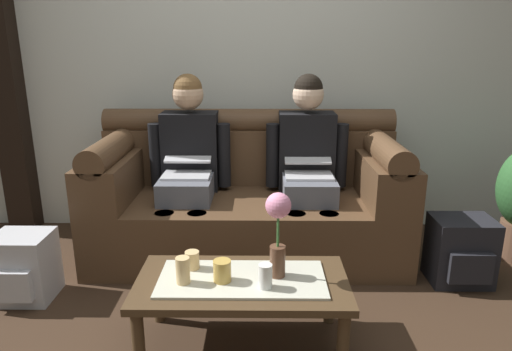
{
  "coord_description": "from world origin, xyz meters",
  "views": [
    {
      "loc": [
        0.09,
        -1.85,
        1.42
      ],
      "look_at": [
        0.06,
        0.81,
        0.65
      ],
      "focal_mm": 32.33,
      "sensor_mm": 36.0,
      "label": 1
    }
  ],
  "objects_px": {
    "person_right": "(308,160)",
    "cup_far_left": "(265,276)",
    "person_left": "(188,159)",
    "cup_near_left": "(183,270)",
    "backpack_right": "(461,251)",
    "couch": "(248,199)",
    "coffee_table": "(242,288)",
    "backpack_left": "(24,267)",
    "cup_near_right": "(192,260)",
    "cup_far_center": "(222,271)",
    "flower_vase": "(278,224)"
  },
  "relations": [
    {
      "from": "person_right",
      "to": "cup_far_left",
      "type": "height_order",
      "value": "person_right"
    },
    {
      "from": "person_left",
      "to": "person_right",
      "type": "bearing_deg",
      "value": 0.01
    },
    {
      "from": "cup_near_left",
      "to": "backpack_right",
      "type": "bearing_deg",
      "value": 23.7
    },
    {
      "from": "couch",
      "to": "cup_far_left",
      "type": "bearing_deg",
      "value": -84.75
    },
    {
      "from": "person_left",
      "to": "coffee_table",
      "type": "relative_size",
      "value": 1.23
    },
    {
      "from": "backpack_right",
      "to": "backpack_left",
      "type": "relative_size",
      "value": 1.05
    },
    {
      "from": "coffee_table",
      "to": "cup_near_right",
      "type": "bearing_deg",
      "value": 159.42
    },
    {
      "from": "cup_near_right",
      "to": "cup_far_center",
      "type": "distance_m",
      "value": 0.2
    },
    {
      "from": "backpack_left",
      "to": "couch",
      "type": "bearing_deg",
      "value": 27.86
    },
    {
      "from": "cup_far_left",
      "to": "cup_far_center",
      "type": "bearing_deg",
      "value": 163.7
    },
    {
      "from": "cup_near_left",
      "to": "cup_far_center",
      "type": "xyz_separation_m",
      "value": [
        0.18,
        0.02,
        -0.01
      ]
    },
    {
      "from": "person_right",
      "to": "backpack_right",
      "type": "xyz_separation_m",
      "value": [
        0.9,
        -0.44,
        -0.46
      ]
    },
    {
      "from": "cup_near_right",
      "to": "backpack_right",
      "type": "xyz_separation_m",
      "value": [
        1.55,
        0.55,
        -0.21
      ]
    },
    {
      "from": "person_right",
      "to": "cup_far_center",
      "type": "xyz_separation_m",
      "value": [
        -0.49,
        -1.11,
        -0.24
      ]
    },
    {
      "from": "cup_near_right",
      "to": "cup_far_center",
      "type": "bearing_deg",
      "value": -38.1
    },
    {
      "from": "couch",
      "to": "coffee_table",
      "type": "distance_m",
      "value": 1.09
    },
    {
      "from": "person_left",
      "to": "flower_vase",
      "type": "relative_size",
      "value": 2.98
    },
    {
      "from": "coffee_table",
      "to": "cup_near_right",
      "type": "xyz_separation_m",
      "value": [
        -0.24,
        0.09,
        0.1
      ]
    },
    {
      "from": "couch",
      "to": "flower_vase",
      "type": "distance_m",
      "value": 1.11
    },
    {
      "from": "couch",
      "to": "cup_near_left",
      "type": "height_order",
      "value": "couch"
    },
    {
      "from": "person_left",
      "to": "backpack_right",
      "type": "bearing_deg",
      "value": -14.6
    },
    {
      "from": "flower_vase",
      "to": "coffee_table",
      "type": "bearing_deg",
      "value": -172.93
    },
    {
      "from": "cup_near_right",
      "to": "backpack_left",
      "type": "distance_m",
      "value": 1.09
    },
    {
      "from": "person_left",
      "to": "cup_far_center",
      "type": "xyz_separation_m",
      "value": [
        0.31,
        -1.11,
        -0.24
      ]
    },
    {
      "from": "person_right",
      "to": "coffee_table",
      "type": "relative_size",
      "value": 1.23
    },
    {
      "from": "couch",
      "to": "person_right",
      "type": "relative_size",
      "value": 1.69
    },
    {
      "from": "coffee_table",
      "to": "cup_near_right",
      "type": "distance_m",
      "value": 0.28
    },
    {
      "from": "person_right",
      "to": "cup_far_left",
      "type": "relative_size",
      "value": 10.86
    },
    {
      "from": "person_right",
      "to": "flower_vase",
      "type": "bearing_deg",
      "value": -102.57
    },
    {
      "from": "couch",
      "to": "person_right",
      "type": "xyz_separation_m",
      "value": [
        0.4,
        -0.0,
        0.28
      ]
    },
    {
      "from": "person_left",
      "to": "cup_far_left",
      "type": "distance_m",
      "value": 1.3
    },
    {
      "from": "person_right",
      "to": "coffee_table",
      "type": "bearing_deg",
      "value": -110.39
    },
    {
      "from": "couch",
      "to": "flower_vase",
      "type": "height_order",
      "value": "couch"
    },
    {
      "from": "coffee_table",
      "to": "cup_far_center",
      "type": "height_order",
      "value": "cup_far_center"
    },
    {
      "from": "cup_far_left",
      "to": "couch",
      "type": "bearing_deg",
      "value": 95.25
    },
    {
      "from": "cup_far_center",
      "to": "person_left",
      "type": "bearing_deg",
      "value": 105.74
    },
    {
      "from": "cup_near_left",
      "to": "cup_far_left",
      "type": "height_order",
      "value": "cup_near_left"
    },
    {
      "from": "couch",
      "to": "backpack_left",
      "type": "xyz_separation_m",
      "value": [
        -1.26,
        -0.66,
        -0.18
      ]
    },
    {
      "from": "cup_near_left",
      "to": "backpack_right",
      "type": "height_order",
      "value": "cup_near_left"
    },
    {
      "from": "cup_far_center",
      "to": "cup_near_left",
      "type": "bearing_deg",
      "value": -173.77
    },
    {
      "from": "person_left",
      "to": "coffee_table",
      "type": "height_order",
      "value": "person_left"
    },
    {
      "from": "person_right",
      "to": "coffee_table",
      "type": "xyz_separation_m",
      "value": [
        -0.4,
        -1.08,
        -0.35
      ]
    },
    {
      "from": "cup_near_right",
      "to": "cup_far_left",
      "type": "bearing_deg",
      "value": -26.99
    },
    {
      "from": "cup_near_left",
      "to": "backpack_left",
      "type": "xyz_separation_m",
      "value": [
        -0.99,
        0.47,
        -0.24
      ]
    },
    {
      "from": "cup_near_right",
      "to": "cup_far_center",
      "type": "xyz_separation_m",
      "value": [
        0.16,
        -0.12,
        0.01
      ]
    },
    {
      "from": "cup_far_left",
      "to": "backpack_left",
      "type": "distance_m",
      "value": 1.48
    },
    {
      "from": "couch",
      "to": "cup_near_right",
      "type": "bearing_deg",
      "value": -103.79
    },
    {
      "from": "couch",
      "to": "cup_far_center",
      "type": "height_order",
      "value": "couch"
    },
    {
      "from": "coffee_table",
      "to": "backpack_right",
      "type": "bearing_deg",
      "value": 26.12
    },
    {
      "from": "person_right",
      "to": "flower_vase",
      "type": "xyz_separation_m",
      "value": [
        -0.24,
        -1.06,
        -0.03
      ]
    }
  ]
}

